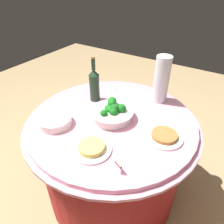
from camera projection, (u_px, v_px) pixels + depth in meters
ground_plane at (112, 187)px, 1.82m from camera, size 6.00×6.00×0.00m
buffet_table at (112, 157)px, 1.60m from camera, size 1.16×1.16×0.74m
broccoli_bowl at (113, 112)px, 1.37m from camera, size 0.28×0.28×0.11m
plate_stack at (55, 121)px, 1.33m from camera, size 0.21×0.21×0.05m
wine_bottle at (94, 84)px, 1.52m from camera, size 0.07×0.07×0.34m
decorative_fruit_vase at (161, 81)px, 1.50m from camera, size 0.11×0.11×0.34m
serving_tongs at (119, 93)px, 1.67m from camera, size 0.16×0.12×0.01m
food_plate_noodles at (91, 148)px, 1.14m from camera, size 0.22×0.22×0.04m
food_plate_peanuts at (164, 136)px, 1.23m from camera, size 0.22×0.22×0.03m
label_placard_front at (118, 166)px, 1.02m from camera, size 0.05×0.03×0.05m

